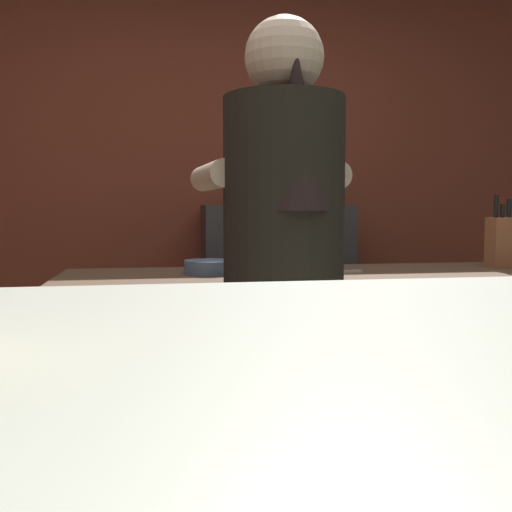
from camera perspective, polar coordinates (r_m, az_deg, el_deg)
wall_back at (r=3.49m, az=-4.14°, el=7.63°), size 5.20×0.10×2.70m
prep_counter at (r=2.26m, az=9.00°, el=-13.38°), size 2.10×0.60×0.93m
back_shelf at (r=3.30m, az=2.04°, el=-5.32°), size 0.83×0.36×1.19m
bartender at (r=1.63m, az=2.79°, el=-1.87°), size 0.45×0.53×1.69m
knife_block at (r=2.49m, az=23.14°, el=1.35°), size 0.10×0.08×0.29m
mixing_bowl at (r=2.07m, az=-4.62°, el=-1.10°), size 0.18×0.18×0.05m
chefs_knife at (r=2.09m, az=7.80°, el=-1.64°), size 0.23×0.12×0.01m
bottle_hot_sauce at (r=3.26m, az=7.13°, el=6.66°), size 0.06×0.06×0.24m
bottle_olive_oil at (r=3.21m, az=3.34°, el=6.69°), size 0.07×0.07×0.24m
bottle_soy at (r=3.29m, az=2.11°, el=6.33°), size 0.08×0.08×0.19m
bottle_vinegar at (r=3.15m, az=-1.47°, el=6.46°), size 0.05×0.05×0.19m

